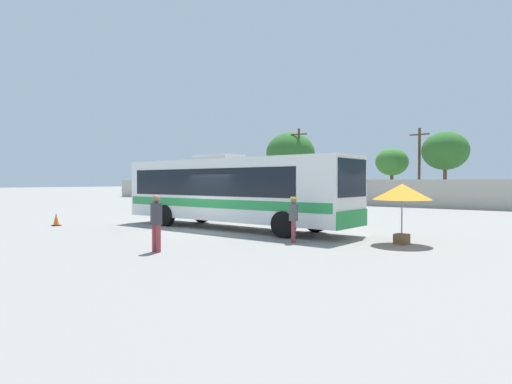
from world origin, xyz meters
The scene contains 14 objects.
ground_plane centered at (0.00, 10.00, 0.00)m, with size 300.00×300.00×0.00m, color gray.
perimeter_wall centered at (0.00, 23.41, 1.18)m, with size 80.00×0.30×2.36m, color #B2AD9E.
coach_bus_white_green centered at (0.11, 1.39, 1.85)m, with size 12.15×2.86×3.46m.
attendant_by_bus_door centered at (4.97, -0.72, 0.94)m, with size 0.46×0.46×1.64m.
passenger_waiting_on_apron centered at (2.75, -5.09, 1.00)m, with size 0.38×0.38×1.78m.
vendor_umbrella_near_gate_orange centered at (8.18, 1.28, 1.78)m, with size 2.02×2.02×2.11m.
parked_car_leftmost_dark_blue centered at (-12.65, 19.94, 0.75)m, with size 4.25×2.17×1.40m.
parked_car_second_red centered at (-6.83, 19.80, 0.80)m, with size 4.26×2.12×1.51m.
utility_pole_near centered at (-11.46, 25.62, 4.11)m, with size 1.77×0.59×7.86m.
utility_pole_far centered at (0.76, 27.07, 3.75)m, with size 1.80×0.24×7.14m.
roadside_tree_left centered at (-13.22, 26.65, 5.35)m, with size 5.41×5.41×7.66m.
roadside_tree_midleft centered at (-2.38, 28.57, 4.13)m, with size 3.22×3.22×5.52m.
roadside_tree_midright centered at (2.92, 27.51, 4.95)m, with size 4.08×4.08×6.70m.
traffic_cone_on_apron centered at (-7.48, -3.03, 0.31)m, with size 0.36×0.36×0.64m.
Camera 1 is at (13.40, -13.71, 2.20)m, focal length 30.25 mm.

